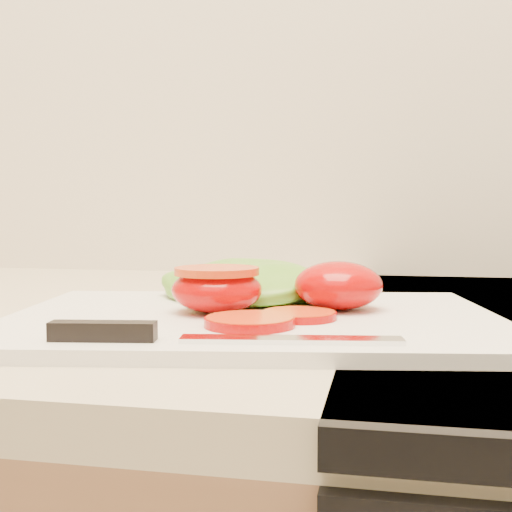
# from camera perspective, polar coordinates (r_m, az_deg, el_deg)

# --- Properties ---
(cutting_board) EXTENTS (0.42, 0.33, 0.01)m
(cutting_board) POSITION_cam_1_polar(r_m,az_deg,el_deg) (0.51, -0.22, -5.70)
(cutting_board) COLOR white
(cutting_board) RESTS_ON counter
(tomato_half_dome) EXTENTS (0.07, 0.07, 0.04)m
(tomato_half_dome) POSITION_cam_1_polar(r_m,az_deg,el_deg) (0.53, 7.32, -2.60)
(tomato_half_dome) COLOR #C80800
(tomato_half_dome) RESTS_ON cutting_board
(tomato_half_cut) EXTENTS (0.07, 0.07, 0.04)m
(tomato_half_cut) POSITION_cam_1_polar(r_m,az_deg,el_deg) (0.51, -3.49, -2.81)
(tomato_half_cut) COLOR #C80800
(tomato_half_cut) RESTS_ON cutting_board
(tomato_slice_0) EXTENTS (0.06, 0.06, 0.01)m
(tomato_slice_0) POSITION_cam_1_polar(r_m,az_deg,el_deg) (0.45, -0.57, -5.84)
(tomato_slice_0) COLOR #E44F21
(tomato_slice_0) RESTS_ON cutting_board
(tomato_slice_1) EXTENTS (0.05, 0.05, 0.01)m
(tomato_slice_1) POSITION_cam_1_polar(r_m,az_deg,el_deg) (0.48, 3.84, -5.25)
(tomato_slice_1) COLOR #E44F21
(tomato_slice_1) RESTS_ON cutting_board
(lettuce_leaf_0) EXTENTS (0.20, 0.16, 0.03)m
(lettuce_leaf_0) POSITION_cam_1_polar(r_m,az_deg,el_deg) (0.59, -1.43, -2.39)
(lettuce_leaf_0) COLOR #68B52F
(lettuce_leaf_0) RESTS_ON cutting_board
(lettuce_leaf_1) EXTENTS (0.13, 0.13, 0.02)m
(lettuce_leaf_1) POSITION_cam_1_polar(r_m,az_deg,el_deg) (0.59, 3.23, -2.75)
(lettuce_leaf_1) COLOR #68B52F
(lettuce_leaf_1) RESTS_ON cutting_board
(knife) EXTENTS (0.22, 0.05, 0.01)m
(knife) POSITION_cam_1_polar(r_m,az_deg,el_deg) (0.40, -7.10, -6.94)
(knife) COLOR silver
(knife) RESTS_ON cutting_board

